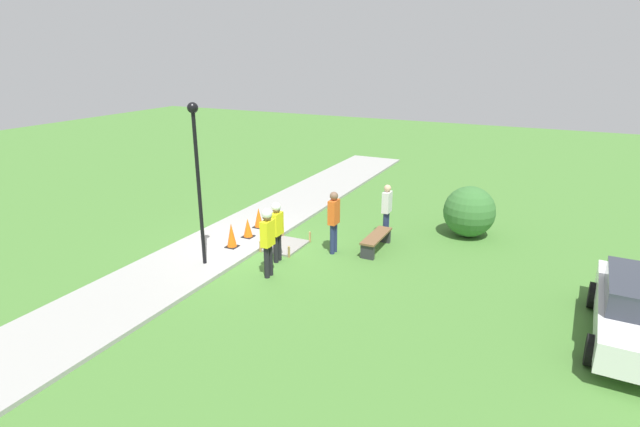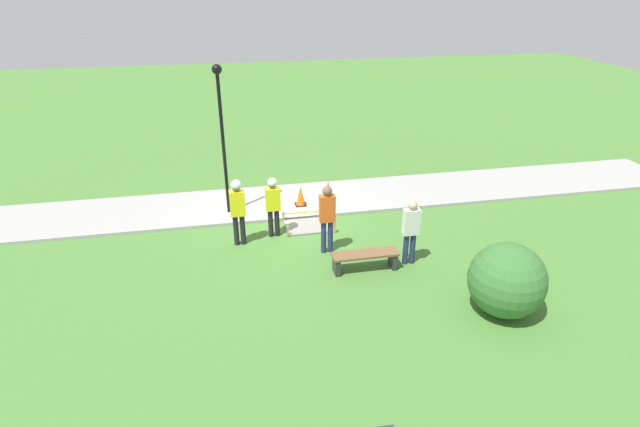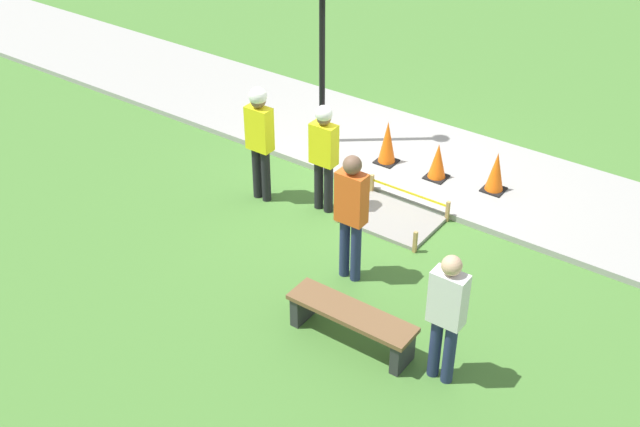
% 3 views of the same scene
% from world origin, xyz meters
% --- Properties ---
extents(ground_plane, '(60.00, 60.00, 0.00)m').
position_xyz_m(ground_plane, '(0.00, 0.00, 0.00)').
color(ground_plane, '#477A33').
extents(sidewalk, '(28.00, 2.60, 0.10)m').
position_xyz_m(sidewalk, '(0.00, -1.30, 0.05)').
color(sidewalk, '#9E9E99').
rests_on(sidewalk, ground_plane).
extents(wet_concrete_patch, '(1.39, 1.02, 0.34)m').
position_xyz_m(wet_concrete_patch, '(-0.69, 0.54, 0.04)').
color(wet_concrete_patch, gray).
rests_on(wet_concrete_patch, ground_plane).
extents(traffic_cone_near_patch, '(0.34, 0.34, 0.67)m').
position_xyz_m(traffic_cone_near_patch, '(-1.61, -1.01, 0.43)').
color(traffic_cone_near_patch, black).
rests_on(traffic_cone_near_patch, sidewalk).
extents(traffic_cone_far_patch, '(0.34, 0.34, 0.61)m').
position_xyz_m(traffic_cone_far_patch, '(-0.69, -0.83, 0.40)').
color(traffic_cone_far_patch, black).
rests_on(traffic_cone_far_patch, sidewalk).
extents(traffic_cone_sidewalk_edge, '(0.34, 0.34, 0.75)m').
position_xyz_m(traffic_cone_sidewalk_edge, '(0.23, -0.79, 0.47)').
color(traffic_cone_sidewalk_edge, black).
rests_on(traffic_cone_sidewalk_edge, sidewalk).
extents(park_bench, '(1.65, 0.44, 0.48)m').
position_xyz_m(park_bench, '(-1.65, 3.10, 0.34)').
color(park_bench, '#2D2D33').
rests_on(park_bench, ground_plane).
extents(worker_supervisor, '(0.40, 0.27, 1.89)m').
position_xyz_m(worker_supervisor, '(1.31, 1.16, 1.14)').
color(worker_supervisor, black).
rests_on(worker_supervisor, ground_plane).
extents(worker_assistant, '(0.40, 0.25, 1.75)m').
position_xyz_m(worker_assistant, '(0.35, 0.86, 1.04)').
color(worker_assistant, black).
rests_on(worker_assistant, ground_plane).
extents(bystander_in_orange_shirt, '(0.40, 0.25, 1.87)m').
position_xyz_m(bystander_in_orange_shirt, '(-0.92, 2.03, 1.08)').
color(bystander_in_orange_shirt, navy).
rests_on(bystander_in_orange_shirt, ground_plane).
extents(bystander_in_gray_shirt, '(0.40, 0.23, 1.74)m').
position_xyz_m(bystander_in_gray_shirt, '(-2.83, 3.00, 0.99)').
color(bystander_in_gray_shirt, navy).
rests_on(bystander_in_gray_shirt, ground_plane).
extents(lamppost_near, '(0.28, 0.28, 4.39)m').
position_xyz_m(lamppost_near, '(1.54, -0.78, 2.93)').
color(lamppost_near, black).
rests_on(lamppost_near, sidewalk).
extents(shrub_rounded_near, '(1.63, 1.63, 1.63)m').
position_xyz_m(shrub_rounded_near, '(-4.11, 5.34, 0.82)').
color(shrub_rounded_near, '#387033').
rests_on(shrub_rounded_near, ground_plane).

